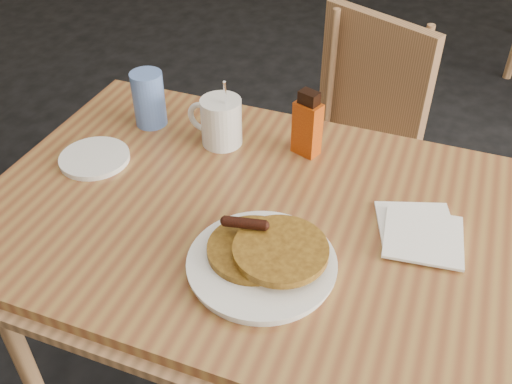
# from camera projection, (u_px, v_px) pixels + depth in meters

# --- Properties ---
(main_table) EXTENTS (1.20, 0.85, 0.75)m
(main_table) POSITION_uv_depth(u_px,v_px,m) (257.00, 227.00, 1.16)
(main_table) COLOR olive
(main_table) RESTS_ON floor
(chair_main_far) EXTENTS (0.50, 0.51, 0.85)m
(chair_main_far) POSITION_uv_depth(u_px,v_px,m) (360.00, 134.00, 1.78)
(chair_main_far) COLOR #AE7E52
(chair_main_far) RESTS_ON floor
(pancake_plate) EXTENTS (0.27, 0.27, 0.07)m
(pancake_plate) POSITION_uv_depth(u_px,v_px,m) (263.00, 258.00, 1.00)
(pancake_plate) COLOR white
(pancake_plate) RESTS_ON main_table
(coffee_mug) EXTENTS (0.13, 0.09, 0.17)m
(coffee_mug) POSITION_uv_depth(u_px,v_px,m) (220.00, 121.00, 1.28)
(coffee_mug) COLOR white
(coffee_mug) RESTS_ON main_table
(syrup_bottle) EXTENTS (0.07, 0.05, 0.15)m
(syrup_bottle) POSITION_uv_depth(u_px,v_px,m) (307.00, 125.00, 1.24)
(syrup_bottle) COLOR maroon
(syrup_bottle) RESTS_ON main_table
(napkin_stack) EXTENTS (0.19, 0.20, 0.01)m
(napkin_stack) POSITION_uv_depth(u_px,v_px,m) (420.00, 232.00, 1.07)
(napkin_stack) COLOR white
(napkin_stack) RESTS_ON main_table
(blue_tumbler) EXTENTS (0.09, 0.09, 0.13)m
(blue_tumbler) POSITION_uv_depth(u_px,v_px,m) (149.00, 99.00, 1.34)
(blue_tumbler) COLOR #5679C9
(blue_tumbler) RESTS_ON main_table
(side_saucer) EXTENTS (0.16, 0.16, 0.01)m
(side_saucer) POSITION_uv_depth(u_px,v_px,m) (95.00, 158.00, 1.26)
(side_saucer) COLOR white
(side_saucer) RESTS_ON main_table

